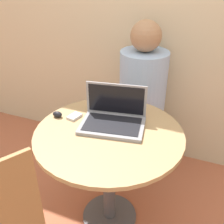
# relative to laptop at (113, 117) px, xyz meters

# --- Properties ---
(ground_plane) EXTENTS (12.00, 12.00, 0.00)m
(ground_plane) POSITION_rel_laptop_xyz_m (0.01, -0.09, -0.75)
(ground_plane) COLOR #B26042
(round_table) EXTENTS (0.84, 0.84, 0.71)m
(round_table) POSITION_rel_laptop_xyz_m (0.01, -0.09, -0.19)
(round_table) COLOR #4C4C51
(round_table) RESTS_ON ground_plane
(laptop) EXTENTS (0.40, 0.31, 0.22)m
(laptop) POSITION_rel_laptop_xyz_m (0.00, 0.00, 0.00)
(laptop) COLOR gray
(laptop) RESTS_ON round_table
(cell_phone) EXTENTS (0.07, 0.10, 0.02)m
(cell_phone) POSITION_rel_laptop_xyz_m (-0.24, -0.02, -0.04)
(cell_phone) COLOR silver
(cell_phone) RESTS_ON round_table
(computer_mouse) EXTENTS (0.06, 0.04, 0.04)m
(computer_mouse) POSITION_rel_laptop_xyz_m (-0.34, -0.06, -0.02)
(computer_mouse) COLOR black
(computer_mouse) RESTS_ON round_table
(person_seated) EXTENTS (0.40, 0.57, 1.19)m
(person_seated) POSITION_rel_laptop_xyz_m (-0.00, 0.65, -0.25)
(person_seated) COLOR brown
(person_seated) RESTS_ON ground_plane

